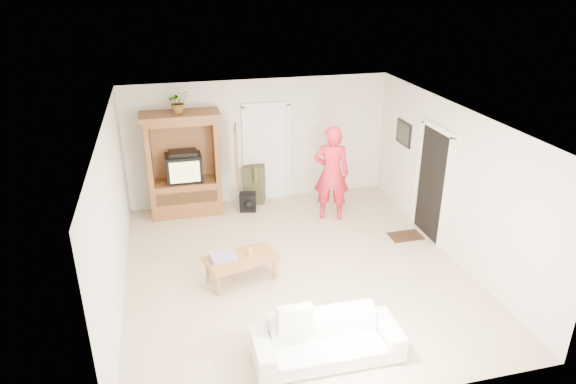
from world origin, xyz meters
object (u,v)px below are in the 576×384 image
armoire (186,171)px  man (332,173)px  sofa (327,339)px  coffee_table (241,260)px

armoire → man: bearing=-19.0°
armoire → sofa: 5.05m
man → coffee_table: bearing=59.8°
man → sofa: 4.13m
armoire → coffee_table: size_ratio=1.70×
man → sofa: (-1.32, -3.86, -0.68)m
sofa → coffee_table: bearing=111.1°
armoire → man: (2.75, -0.95, 0.05)m
man → coffee_table: 2.83m
armoire → coffee_table: armoire is taller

